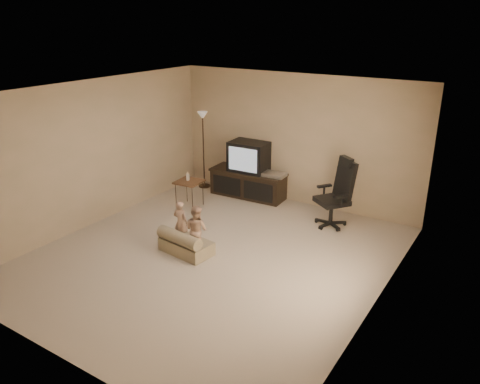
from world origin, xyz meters
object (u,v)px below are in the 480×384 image
(child_sofa, at_px, (184,244))
(toddler_left, at_px, (181,222))
(office_chair, at_px, (336,202))
(toddler_right, at_px, (197,229))
(floor_lamp, at_px, (203,133))
(tv_stand, at_px, (249,174))
(side_table, at_px, (189,182))

(child_sofa, relative_size, toddler_left, 1.20)
(office_chair, distance_m, child_sofa, 2.75)
(child_sofa, height_order, toddler_right, toddler_right)
(office_chair, relative_size, floor_lamp, 0.76)
(office_chair, distance_m, toddler_left, 2.71)
(tv_stand, distance_m, toddler_left, 2.41)
(child_sofa, xyz_separation_m, toddler_left, (-0.27, 0.26, 0.20))
(floor_lamp, relative_size, toddler_right, 2.07)
(floor_lamp, bearing_deg, tv_stand, 2.08)
(child_sofa, distance_m, toddler_left, 0.43)
(office_chair, bearing_deg, toddler_left, -97.33)
(child_sofa, relative_size, toddler_right, 1.11)
(tv_stand, relative_size, toddler_left, 2.23)
(side_table, distance_m, floor_lamp, 1.33)
(side_table, xyz_separation_m, toddler_left, (0.86, -1.30, -0.14))
(toddler_left, bearing_deg, side_table, -61.09)
(floor_lamp, bearing_deg, toddler_left, -61.31)
(tv_stand, relative_size, floor_lamp, 0.99)
(child_sofa, xyz_separation_m, toddler_right, (0.15, 0.13, 0.23))
(side_table, xyz_separation_m, toddler_right, (1.28, -1.43, -0.11))
(side_table, relative_size, toddler_right, 0.89)
(side_table, bearing_deg, office_chair, 14.35)
(toddler_right, bearing_deg, office_chair, -119.00)
(office_chair, relative_size, toddler_left, 1.70)
(side_table, distance_m, toddler_right, 1.92)
(tv_stand, relative_size, side_table, 2.30)
(side_table, xyz_separation_m, child_sofa, (1.13, -1.56, -0.34))
(floor_lamp, relative_size, child_sofa, 1.87)
(tv_stand, bearing_deg, toddler_left, -88.76)
(side_table, bearing_deg, tv_stand, 58.36)
(side_table, distance_m, toddler_left, 1.56)
(toddler_right, bearing_deg, floor_lamp, -50.71)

